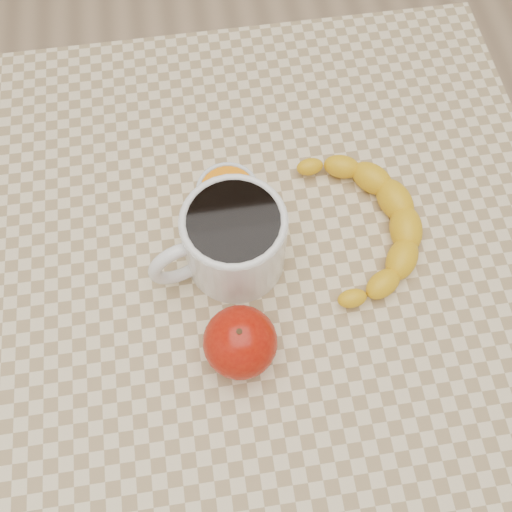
{
  "coord_description": "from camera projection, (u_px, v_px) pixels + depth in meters",
  "views": [
    {
      "loc": [
        -0.04,
        -0.29,
        1.4
      ],
      "look_at": [
        0.0,
        0.0,
        0.77
      ],
      "focal_mm": 40.0,
      "sensor_mm": 36.0,
      "label": 1
    }
  ],
  "objects": [
    {
      "name": "orange_juice_glass",
      "position": [
        229.0,
        205.0,
        0.7
      ],
      "size": [
        0.07,
        0.07,
        0.09
      ],
      "color": "orange",
      "rests_on": "table"
    },
    {
      "name": "coffee_mug",
      "position": [
        232.0,
        240.0,
        0.66
      ],
      "size": [
        0.18,
        0.15,
        0.1
      ],
      "color": "white",
      "rests_on": "table"
    },
    {
      "name": "banana",
      "position": [
        362.0,
        225.0,
        0.71
      ],
      "size": [
        0.23,
        0.29,
        0.04
      ],
      "primitive_type": null,
      "rotation": [
        0.0,
        0.0,
        -0.1
      ],
      "color": "yellow",
      "rests_on": "table"
    },
    {
      "name": "apple",
      "position": [
        240.0,
        342.0,
        0.63
      ],
      "size": [
        0.08,
        0.08,
        0.08
      ],
      "color": "#8D0B04",
      "rests_on": "table"
    },
    {
      "name": "table",
      "position": [
        256.0,
        288.0,
        0.79
      ],
      "size": [
        0.8,
        0.8,
        0.75
      ],
      "color": "beige",
      "rests_on": "ground"
    },
    {
      "name": "ground",
      "position": [
        256.0,
        390.0,
        1.39
      ],
      "size": [
        3.0,
        3.0,
        0.0
      ],
      "primitive_type": "plane",
      "color": "tan",
      "rests_on": "ground"
    }
  ]
}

